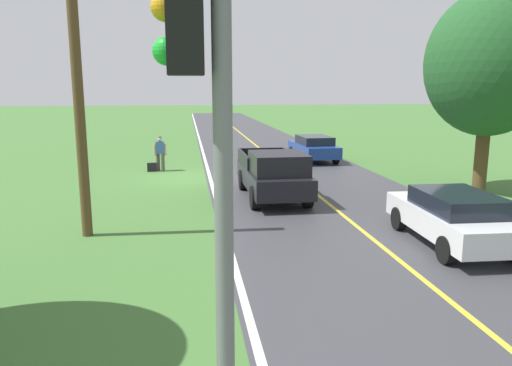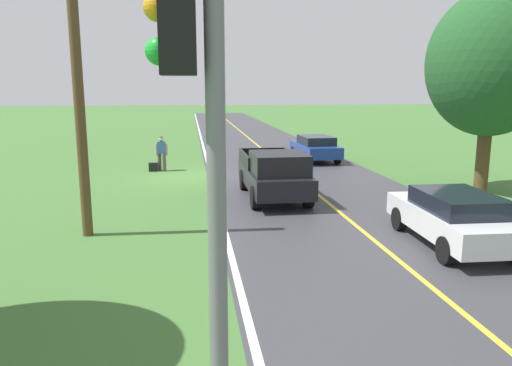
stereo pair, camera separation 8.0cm
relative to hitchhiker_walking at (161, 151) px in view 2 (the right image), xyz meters
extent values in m
plane|color=#427033|center=(-1.21, 1.96, -0.98)|extent=(200.00, 200.00, 0.00)
cube|color=#3D3D42|center=(-6.23, 1.96, -0.98)|extent=(8.16, 120.00, 0.00)
cube|color=silver|center=(-2.33, 1.96, -0.98)|extent=(0.16, 117.60, 0.00)
cube|color=gold|center=(-6.23, 1.96, -0.98)|extent=(0.14, 117.60, 0.00)
cylinder|color=#4C473D|center=(-0.12, 0.14, -0.54)|extent=(0.18, 0.18, 0.88)
cylinder|color=#4C473D|center=(0.12, -0.08, -0.54)|extent=(0.18, 0.18, 0.88)
cube|color=#335999|center=(0.00, 0.03, 0.19)|extent=(0.42, 0.30, 0.58)
sphere|color=tan|center=(0.00, 0.03, 0.59)|extent=(0.23, 0.23, 0.23)
sphere|color=#4C564C|center=(0.00, 0.03, 0.67)|extent=(0.20, 0.20, 0.20)
cube|color=navy|center=(0.02, -0.17, 0.22)|extent=(0.34, 0.23, 0.44)
cylinder|color=tan|center=(-0.26, 0.03, 0.08)|extent=(0.10, 0.10, 0.58)
cylinder|color=tan|center=(0.25, 0.07, 0.08)|extent=(0.10, 0.10, 0.58)
cube|color=black|center=(0.41, 0.12, -0.76)|extent=(0.48, 0.24, 0.43)
cube|color=black|center=(-4.44, 6.61, -0.23)|extent=(2.04, 5.41, 0.70)
cube|color=black|center=(-4.44, 7.80, 0.48)|extent=(1.86, 2.17, 0.72)
cube|color=black|center=(-4.44, 7.80, 0.55)|extent=(1.69, 1.31, 0.43)
cube|color=black|center=(-5.37, 5.53, 0.34)|extent=(0.12, 3.02, 0.45)
cube|color=black|center=(-3.49, 5.54, 0.34)|extent=(0.12, 3.02, 0.45)
cube|color=black|center=(-4.42, 4.02, 0.34)|extent=(1.84, 0.11, 0.45)
cylinder|color=black|center=(-5.35, 8.36, -0.58)|extent=(0.31, 0.80, 0.80)
cylinder|color=black|center=(-3.55, 8.37, -0.58)|extent=(0.31, 0.80, 0.80)
cylinder|color=black|center=(-5.32, 5.06, -0.58)|extent=(0.31, 0.80, 0.80)
cylinder|color=black|center=(-3.52, 5.07, -0.58)|extent=(0.31, 0.80, 0.80)
cylinder|color=slate|center=(-1.60, 20.29, 1.62)|extent=(0.16, 0.16, 5.20)
cube|color=black|center=(-1.32, 20.29, 3.62)|extent=(0.28, 0.32, 1.00)
sphere|color=orange|center=(-1.18, 20.29, 3.62)|extent=(0.22, 0.22, 0.22)
sphere|color=green|center=(-1.18, 20.29, 3.30)|extent=(0.22, 0.22, 0.22)
cylinder|color=brown|center=(-12.65, 6.86, 0.48)|extent=(0.51, 0.51, 2.92)
ellipsoid|color=#235628|center=(-12.65, 6.86, 3.96)|extent=(4.75, 4.75, 5.46)
cube|color=navy|center=(-8.39, -2.40, -0.34)|extent=(2.02, 4.47, 0.62)
cube|color=black|center=(-8.39, -2.20, 0.20)|extent=(1.72, 2.44, 0.46)
cylinder|color=black|center=(-7.48, -3.76, -0.65)|extent=(0.27, 0.67, 0.66)
cylinder|color=black|center=(-9.17, -3.83, -0.65)|extent=(0.27, 0.67, 0.66)
cylinder|color=black|center=(-7.60, -0.97, -0.65)|extent=(0.27, 0.67, 0.66)
cylinder|color=black|center=(-9.29, -1.03, -0.65)|extent=(0.27, 0.67, 0.66)
cube|color=silver|center=(-8.10, 12.79, -0.34)|extent=(2.00, 4.46, 0.62)
cube|color=black|center=(-8.10, 12.99, 0.20)|extent=(1.71, 2.43, 0.46)
cylinder|color=black|center=(-7.31, 11.36, -0.65)|extent=(0.26, 0.67, 0.66)
cylinder|color=black|center=(-8.99, 11.42, -0.65)|extent=(0.26, 0.67, 0.66)
cylinder|color=black|center=(-7.21, 14.16, -0.65)|extent=(0.26, 0.67, 0.66)
cylinder|color=brown|center=(1.47, 10.68, 3.07)|extent=(0.28, 0.28, 8.11)
camera|label=1|loc=(-1.32, 24.17, 3.02)|focal=34.12mm
camera|label=2|loc=(-1.40, 24.18, 3.02)|focal=34.12mm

